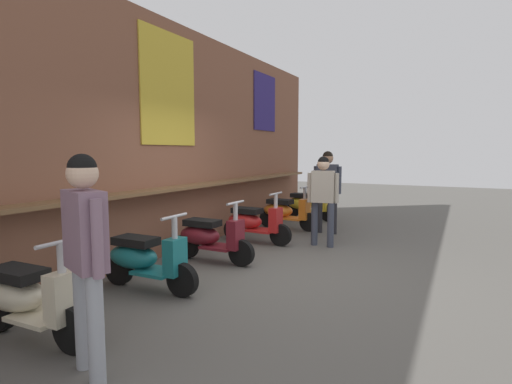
# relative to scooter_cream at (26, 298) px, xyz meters

# --- Properties ---
(ground_plane) EXTENTS (32.74, 32.74, 0.00)m
(ground_plane) POSITION_rel_scooter_cream_xyz_m (2.91, -1.08, -0.39)
(ground_plane) COLOR #56544F
(market_stall_facade) EXTENTS (11.69, 0.61, 3.81)m
(market_stall_facade) POSITION_rel_scooter_cream_xyz_m (2.90, 0.94, 1.51)
(market_stall_facade) COLOR brown
(market_stall_facade) RESTS_ON ground_plane
(scooter_cream) EXTENTS (0.46, 1.40, 0.97)m
(scooter_cream) POSITION_rel_scooter_cream_xyz_m (0.00, 0.00, 0.00)
(scooter_cream) COLOR beige
(scooter_cream) RESTS_ON ground_plane
(scooter_teal) EXTENTS (0.46, 1.40, 0.97)m
(scooter_teal) POSITION_rel_scooter_cream_xyz_m (1.50, 0.00, 0.00)
(scooter_teal) COLOR #197075
(scooter_teal) RESTS_ON ground_plane
(scooter_maroon) EXTENTS (0.46, 1.40, 0.97)m
(scooter_maroon) POSITION_rel_scooter_cream_xyz_m (2.92, 0.00, 0.00)
(scooter_maroon) COLOR maroon
(scooter_maroon) RESTS_ON ground_plane
(scooter_red) EXTENTS (0.46, 1.40, 0.97)m
(scooter_red) POSITION_rel_scooter_cream_xyz_m (4.38, 0.00, 0.00)
(scooter_red) COLOR red
(scooter_red) RESTS_ON ground_plane
(scooter_orange) EXTENTS (0.49, 1.40, 0.97)m
(scooter_orange) POSITION_rel_scooter_cream_xyz_m (5.90, -0.00, 0.00)
(scooter_orange) COLOR orange
(scooter_orange) RESTS_ON ground_plane
(scooter_yellow) EXTENTS (0.48, 1.40, 0.97)m
(scooter_yellow) POSITION_rel_scooter_cream_xyz_m (7.28, -0.00, 0.00)
(scooter_yellow) COLOR gold
(scooter_yellow) RESTS_ON ground_plane
(shopper_with_handbag) EXTENTS (0.29, 0.67, 1.71)m
(shopper_with_handbag) POSITION_rel_scooter_cream_xyz_m (5.86, -0.95, 0.66)
(shopper_with_handbag) COLOR #232328
(shopper_with_handbag) RESTS_ON ground_plane
(shopper_browsing) EXTENTS (0.27, 0.55, 1.62)m
(shopper_browsing) POSITION_rel_scooter_cream_xyz_m (4.71, -1.25, 0.60)
(shopper_browsing) COLOR #383D4C
(shopper_browsing) RESTS_ON ground_plane
(shopper_passing) EXTENTS (0.34, 0.54, 1.69)m
(shopper_passing) POSITION_rel_scooter_cream_xyz_m (-0.16, -1.00, 0.66)
(shopper_passing) COLOR #999EA8
(shopper_passing) RESTS_ON ground_plane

